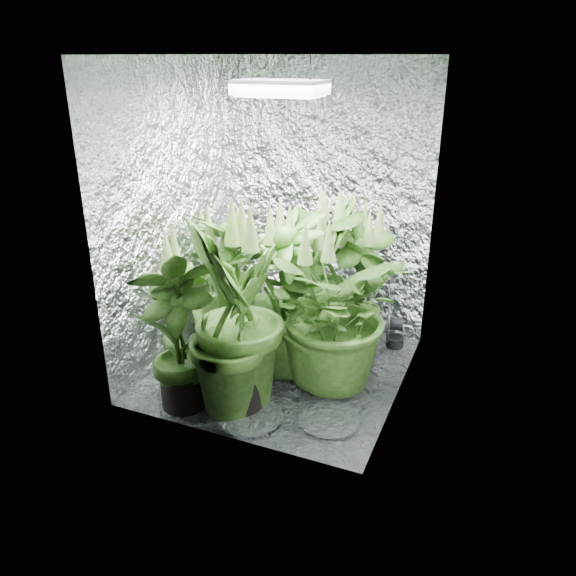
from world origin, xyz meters
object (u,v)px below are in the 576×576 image
(plant_h, at_px, (288,296))
(circulation_fan, at_px, (392,329))
(plant_b, at_px, (359,286))
(plant_g, at_px, (236,320))
(plant_e, at_px, (327,311))
(plant_f, at_px, (179,330))
(plant_d, at_px, (234,295))
(plant_a, at_px, (224,273))
(grow_lamp, at_px, (280,88))
(plant_c, at_px, (322,274))

(plant_h, relative_size, circulation_fan, 3.62)
(plant_b, xyz_separation_m, plant_g, (-0.43, -1.05, 0.12))
(plant_g, bearing_deg, plant_e, 48.82)
(plant_f, relative_size, plant_h, 0.93)
(circulation_fan, bearing_deg, plant_h, -147.52)
(plant_d, distance_m, plant_g, 0.50)
(plant_b, distance_m, plant_f, 1.36)
(plant_a, relative_size, plant_h, 0.85)
(plant_e, distance_m, plant_h, 0.33)
(grow_lamp, bearing_deg, plant_b, 53.74)
(plant_b, relative_size, plant_e, 0.94)
(plant_b, xyz_separation_m, plant_f, (-0.76, -1.12, 0.02))
(plant_c, bearing_deg, plant_b, 16.91)
(plant_g, bearing_deg, plant_f, -168.15)
(plant_a, relative_size, circulation_fan, 3.09)
(grow_lamp, height_order, plant_g, grow_lamp)
(grow_lamp, distance_m, plant_a, 1.54)
(plant_e, bearing_deg, plant_f, -144.47)
(plant_d, bearing_deg, plant_a, 125.34)
(plant_d, bearing_deg, plant_h, 20.39)
(circulation_fan, bearing_deg, plant_d, -155.00)
(plant_a, distance_m, circulation_fan, 1.32)
(plant_b, distance_m, plant_h, 0.60)
(grow_lamp, xyz_separation_m, plant_b, (0.38, 0.51, -1.34))
(plant_g, bearing_deg, plant_c, 79.94)
(plant_d, distance_m, plant_e, 0.64)
(plant_b, distance_m, circulation_fan, 0.43)
(plant_c, relative_size, plant_e, 1.05)
(plant_c, distance_m, plant_h, 0.42)
(grow_lamp, relative_size, plant_b, 0.47)
(plant_c, bearing_deg, plant_h, -101.59)
(plant_d, height_order, plant_e, plant_d)
(plant_a, bearing_deg, plant_b, 6.98)
(plant_g, relative_size, plant_h, 1.10)
(plant_d, height_order, circulation_fan, plant_d)
(grow_lamp, distance_m, plant_d, 1.32)
(grow_lamp, height_order, plant_h, grow_lamp)
(grow_lamp, relative_size, plant_d, 0.43)
(grow_lamp, xyz_separation_m, plant_a, (-0.64, 0.39, -1.35))
(plant_e, height_order, plant_g, plant_g)
(plant_b, relative_size, circulation_fan, 3.28)
(plant_f, height_order, plant_h, plant_h)
(plant_b, relative_size, plant_c, 0.90)
(plant_g, bearing_deg, plant_b, 67.94)
(plant_d, bearing_deg, grow_lamp, 19.00)
(plant_a, relative_size, plant_d, 0.87)
(plant_c, bearing_deg, plant_a, -176.44)
(grow_lamp, distance_m, plant_b, 1.49)
(plant_a, height_order, plant_b, plant_b)
(grow_lamp, bearing_deg, circulation_fan, 44.87)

